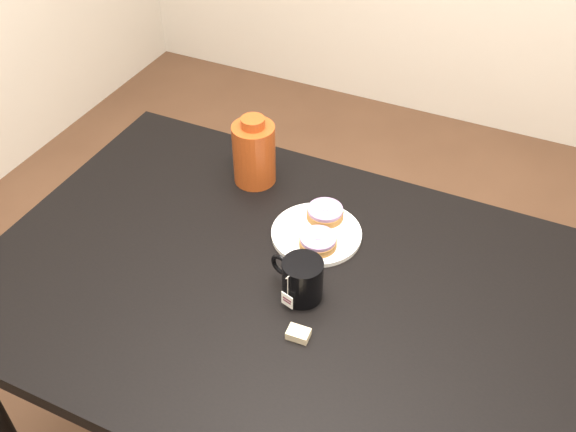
{
  "coord_description": "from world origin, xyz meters",
  "views": [
    {
      "loc": [
        0.37,
        -0.86,
        1.78
      ],
      "look_at": [
        -0.09,
        0.14,
        0.81
      ],
      "focal_mm": 40.0,
      "sensor_mm": 36.0,
      "label": 1
    }
  ],
  "objects": [
    {
      "name": "bagel_back",
      "position": [
        -0.03,
        0.22,
        0.77
      ],
      "size": [
        0.1,
        0.1,
        0.03
      ],
      "color": "brown",
      "rests_on": "plate"
    },
    {
      "name": "bagel_front",
      "position": [
        -0.01,
        0.13,
        0.77
      ],
      "size": [
        0.12,
        0.12,
        0.03
      ],
      "color": "brown",
      "rests_on": "plate"
    },
    {
      "name": "plate",
      "position": [
        -0.03,
        0.17,
        0.76
      ],
      "size": [
        0.21,
        0.21,
        0.02
      ],
      "color": "white",
      "rests_on": "table"
    },
    {
      "name": "teabag_pouch",
      "position": [
        0.06,
        -0.12,
        0.76
      ],
      "size": [
        0.05,
        0.03,
        0.02
      ],
      "primitive_type": "cube",
      "rotation": [
        0.0,
        0.0,
        0.05
      ],
      "color": "#C6B793",
      "rests_on": "table"
    },
    {
      "name": "table",
      "position": [
        0.0,
        0.0,
        0.67
      ],
      "size": [
        1.4,
        0.9,
        0.75
      ],
      "color": "black",
      "rests_on": "ground_plane"
    },
    {
      "name": "mug",
      "position": [
        0.02,
        -0.02,
        0.8
      ],
      "size": [
        0.14,
        0.11,
        0.1
      ],
      "rotation": [
        0.0,
        0.0,
        -0.27
      ],
      "color": "black",
      "rests_on": "table"
    },
    {
      "name": "bagel_package",
      "position": [
        -0.26,
        0.3,
        0.83
      ],
      "size": [
        0.14,
        0.14,
        0.19
      ],
      "rotation": [
        0.0,
        0.0,
        0.33
      ],
      "color": "maroon",
      "rests_on": "table"
    }
  ]
}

